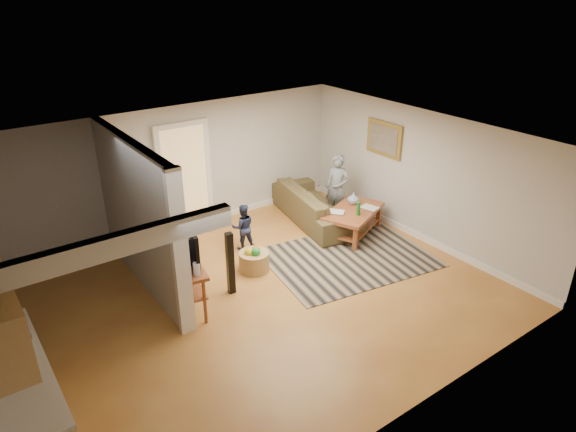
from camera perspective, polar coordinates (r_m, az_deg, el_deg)
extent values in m
plane|color=#985626|center=(8.25, -3.74, -9.25)|extent=(7.50, 7.50, 0.00)
cube|color=#ACA9A5|center=(10.10, -13.14, 4.75)|extent=(7.50, 0.04, 2.50)
cube|color=#ACA9A5|center=(9.93, 14.67, 4.25)|extent=(0.04, 6.00, 2.50)
cube|color=white|center=(7.15, -4.30, 7.54)|extent=(7.50, 6.00, 0.04)
cube|color=#ACA9A5|center=(8.36, -16.34, 0.04)|extent=(0.15, 3.10, 2.50)
cube|color=white|center=(7.06, -11.86, -4.28)|extent=(0.22, 0.10, 2.50)
cube|color=white|center=(10.53, -12.45, -1.37)|extent=(7.50, 0.04, 0.12)
cube|color=white|center=(10.38, 13.86, -1.93)|extent=(0.04, 6.00, 0.12)
cube|color=#D8B272|center=(10.22, -11.36, 3.98)|extent=(0.90, 0.06, 2.10)
cube|color=tan|center=(6.55, -27.22, -18.21)|extent=(0.60, 2.20, 0.90)
cube|color=beige|center=(6.26, -28.08, -15.01)|extent=(0.64, 2.24, 0.05)
imported|color=silver|center=(6.48, -28.59, -13.32)|extent=(0.54, 0.54, 0.19)
cube|color=#301C15|center=(7.59, -14.54, 2.62)|extent=(0.03, 0.40, 0.34)
cube|color=#301C15|center=(8.03, -15.91, 3.70)|extent=(0.03, 0.40, 0.34)
cube|color=#301C15|center=(8.48, -17.14, 4.67)|extent=(0.03, 0.40, 0.34)
cube|color=olive|center=(10.37, 10.62, 8.44)|extent=(0.04, 0.90, 0.68)
cube|color=black|center=(9.42, 6.76, -4.62)|extent=(3.18, 2.53, 0.01)
imported|color=#473F23|center=(10.79, 3.01, -0.47)|extent=(1.39, 2.55, 0.70)
cube|color=maroon|center=(10.07, 7.27, 0.50)|extent=(1.55, 1.26, 0.07)
cube|color=silver|center=(10.06, 7.27, 0.53)|extent=(0.96, 0.77, 0.02)
cube|color=maroon|center=(10.20, 7.17, -1.16)|extent=(1.40, 1.12, 0.03)
cube|color=maroon|center=(9.57, 7.49, -2.52)|extent=(0.10, 0.10, 0.49)
cube|color=maroon|center=(10.57, 10.05, 0.08)|extent=(0.10, 0.10, 0.49)
cube|color=maroon|center=(9.80, 4.12, -1.68)|extent=(0.10, 0.10, 0.49)
cube|color=maroon|center=(10.78, 6.94, 0.79)|extent=(0.10, 0.10, 0.49)
imported|color=#27488F|center=(10.34, 7.22, 1.38)|extent=(0.30, 0.30, 0.24)
cylinder|color=#16631F|center=(9.80, 7.83, 0.83)|extent=(0.07, 0.07, 0.27)
imported|color=#998C4C|center=(9.80, 5.29, 0.10)|extent=(0.36, 0.37, 0.03)
imported|color=#66594C|center=(10.07, 8.71, 0.63)|extent=(0.31, 0.37, 0.02)
cube|color=maroon|center=(7.85, -11.72, -5.08)|extent=(0.70, 1.33, 0.05)
cube|color=maroon|center=(8.03, -11.51, -7.24)|extent=(0.63, 1.22, 0.03)
cylinder|color=maroon|center=(7.57, -11.58, -9.73)|extent=(0.05, 0.05, 0.78)
cylinder|color=maroon|center=(8.48, -13.48, -5.81)|extent=(0.05, 0.05, 0.78)
cylinder|color=maroon|center=(7.62, -9.25, -9.22)|extent=(0.05, 0.05, 0.78)
cylinder|color=maroon|center=(8.53, -11.41, -5.39)|extent=(0.05, 0.05, 0.78)
imported|color=black|center=(7.84, -11.59, -4.89)|extent=(0.32, 1.03, 0.59)
cylinder|color=white|center=(7.41, -10.08, -5.80)|extent=(0.11, 0.11, 0.19)
cube|color=black|center=(8.18, -6.43, -5.25)|extent=(0.12, 0.12, 1.07)
cube|color=black|center=(8.95, -12.70, -3.07)|extent=(0.12, 0.12, 1.03)
cylinder|color=olive|center=(8.93, -3.79, -5.05)|extent=(0.52, 0.52, 0.34)
sphere|color=red|center=(8.91, -3.61, -3.85)|extent=(0.16, 0.16, 0.16)
sphere|color=gold|center=(8.82, -4.34, -4.05)|extent=(0.16, 0.16, 0.16)
sphere|color=#238C30|center=(8.78, -3.59, -4.01)|extent=(0.16, 0.16, 0.16)
imported|color=slate|center=(10.88, 5.34, -0.32)|extent=(0.52, 0.61, 1.41)
imported|color=#212946|center=(9.71, -4.92, -3.61)|extent=(0.53, 0.47, 0.90)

